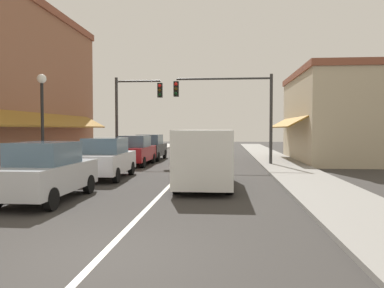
{
  "coord_description": "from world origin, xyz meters",
  "views": [
    {
      "loc": [
        2.09,
        -5.91,
        2.16
      ],
      "look_at": [
        0.23,
        15.53,
        1.3
      ],
      "focal_mm": 35.34,
      "sensor_mm": 36.0,
      "label": 1
    }
  ],
  "objects_px": {
    "parked_car_nearest_left": "(46,172)",
    "street_lamp_left_near": "(42,109)",
    "traffic_signal_left_corner": "(132,106)",
    "parked_car_third_left": "(135,151)",
    "parked_car_second_left": "(106,158)",
    "parked_car_far_left": "(150,147)",
    "van_in_lane": "(205,156)",
    "traffic_signal_mast_arm": "(235,102)"
  },
  "relations": [
    {
      "from": "van_in_lane",
      "to": "traffic_signal_left_corner",
      "type": "xyz_separation_m",
      "value": [
        -5.15,
        9.57,
        2.44
      ]
    },
    {
      "from": "street_lamp_left_near",
      "to": "parked_car_second_left",
      "type": "bearing_deg",
      "value": 38.2
    },
    {
      "from": "parked_car_second_left",
      "to": "traffic_signal_mast_arm",
      "type": "bearing_deg",
      "value": 47.3
    },
    {
      "from": "street_lamp_left_near",
      "to": "parked_car_nearest_left",
      "type": "bearing_deg",
      "value": -62.2
    },
    {
      "from": "parked_car_far_left",
      "to": "van_in_lane",
      "type": "xyz_separation_m",
      "value": [
        4.47,
        -11.97,
        0.27
      ]
    },
    {
      "from": "parked_car_nearest_left",
      "to": "parked_car_far_left",
      "type": "height_order",
      "value": "same"
    },
    {
      "from": "parked_car_far_left",
      "to": "van_in_lane",
      "type": "bearing_deg",
      "value": -68.94
    },
    {
      "from": "parked_car_far_left",
      "to": "van_in_lane",
      "type": "distance_m",
      "value": 12.78
    },
    {
      "from": "parked_car_third_left",
      "to": "traffic_signal_mast_arm",
      "type": "distance_m",
      "value": 6.57
    },
    {
      "from": "parked_car_nearest_left",
      "to": "street_lamp_left_near",
      "type": "distance_m",
      "value": 4.48
    },
    {
      "from": "traffic_signal_left_corner",
      "to": "parked_car_third_left",
      "type": "bearing_deg",
      "value": -70.6
    },
    {
      "from": "parked_car_far_left",
      "to": "street_lamp_left_near",
      "type": "relative_size",
      "value": 0.95
    },
    {
      "from": "traffic_signal_left_corner",
      "to": "parked_car_second_left",
      "type": "bearing_deg",
      "value": -84.46
    },
    {
      "from": "parked_car_third_left",
      "to": "van_in_lane",
      "type": "bearing_deg",
      "value": -59.18
    },
    {
      "from": "parked_car_nearest_left",
      "to": "van_in_lane",
      "type": "height_order",
      "value": "van_in_lane"
    },
    {
      "from": "parked_car_third_left",
      "to": "parked_car_far_left",
      "type": "height_order",
      "value": "same"
    },
    {
      "from": "parked_car_third_left",
      "to": "traffic_signal_left_corner",
      "type": "bearing_deg",
      "value": 110.19
    },
    {
      "from": "van_in_lane",
      "to": "street_lamp_left_near",
      "type": "distance_m",
      "value": 6.72
    },
    {
      "from": "parked_car_nearest_left",
      "to": "street_lamp_left_near",
      "type": "xyz_separation_m",
      "value": [
        -1.85,
        3.51,
        2.07
      ]
    },
    {
      "from": "parked_car_nearest_left",
      "to": "traffic_signal_left_corner",
      "type": "relative_size",
      "value": 0.76
    },
    {
      "from": "parked_car_far_left",
      "to": "traffic_signal_left_corner",
      "type": "bearing_deg",
      "value": -105.14
    },
    {
      "from": "van_in_lane",
      "to": "traffic_signal_left_corner",
      "type": "bearing_deg",
      "value": 117.78
    },
    {
      "from": "parked_car_third_left",
      "to": "street_lamp_left_near",
      "type": "xyz_separation_m",
      "value": [
        -1.91,
        -7.52,
        2.07
      ]
    },
    {
      "from": "parked_car_nearest_left",
      "to": "traffic_signal_left_corner",
      "type": "distance_m",
      "value": 13.01
    },
    {
      "from": "traffic_signal_left_corner",
      "to": "street_lamp_left_near",
      "type": "height_order",
      "value": "traffic_signal_left_corner"
    },
    {
      "from": "parked_car_far_left",
      "to": "traffic_signal_left_corner",
      "type": "relative_size",
      "value": 0.76
    },
    {
      "from": "parked_car_third_left",
      "to": "van_in_lane",
      "type": "height_order",
      "value": "van_in_lane"
    },
    {
      "from": "parked_car_third_left",
      "to": "street_lamp_left_near",
      "type": "distance_m",
      "value": 8.03
    },
    {
      "from": "parked_car_second_left",
      "to": "traffic_signal_left_corner",
      "type": "height_order",
      "value": "traffic_signal_left_corner"
    },
    {
      "from": "van_in_lane",
      "to": "street_lamp_left_near",
      "type": "xyz_separation_m",
      "value": [
        -6.46,
        0.36,
        1.8
      ]
    },
    {
      "from": "parked_car_third_left",
      "to": "traffic_signal_left_corner",
      "type": "xyz_separation_m",
      "value": [
        -0.59,
        1.69,
        2.71
      ]
    },
    {
      "from": "van_in_lane",
      "to": "street_lamp_left_near",
      "type": "height_order",
      "value": "street_lamp_left_near"
    },
    {
      "from": "parked_car_second_left",
      "to": "traffic_signal_mast_arm",
      "type": "xyz_separation_m",
      "value": [
        5.75,
        6.5,
        2.86
      ]
    },
    {
      "from": "parked_car_nearest_left",
      "to": "parked_car_second_left",
      "type": "xyz_separation_m",
      "value": [
        0.2,
        5.13,
        0.0
      ]
    },
    {
      "from": "van_in_lane",
      "to": "street_lamp_left_near",
      "type": "bearing_deg",
      "value": 176.31
    },
    {
      "from": "parked_car_second_left",
      "to": "van_in_lane",
      "type": "relative_size",
      "value": 0.8
    },
    {
      "from": "parked_car_nearest_left",
      "to": "parked_car_third_left",
      "type": "bearing_deg",
      "value": 90.19
    },
    {
      "from": "parked_car_second_left",
      "to": "parked_car_third_left",
      "type": "bearing_deg",
      "value": 90.13
    },
    {
      "from": "parked_car_second_left",
      "to": "parked_car_third_left",
      "type": "height_order",
      "value": "same"
    },
    {
      "from": "van_in_lane",
      "to": "traffic_signal_left_corner",
      "type": "distance_m",
      "value": 11.13
    },
    {
      "from": "parked_car_nearest_left",
      "to": "parked_car_third_left",
      "type": "xyz_separation_m",
      "value": [
        0.06,
        11.03,
        0.0
      ]
    },
    {
      "from": "parked_car_nearest_left",
      "to": "traffic_signal_left_corner",
      "type": "bearing_deg",
      "value": 92.91
    }
  ]
}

